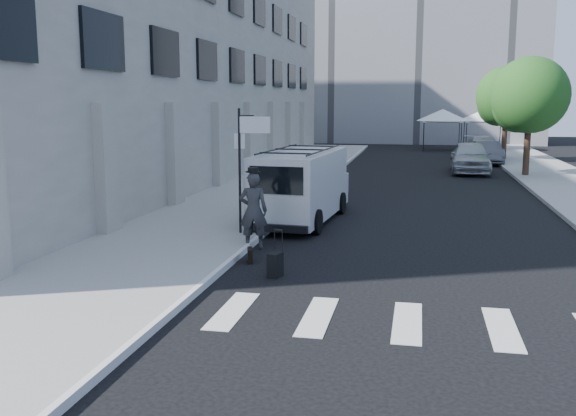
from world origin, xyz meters
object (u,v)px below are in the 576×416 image
at_px(suitcase, 275,265).
at_px(parked_car_b, 487,153).
at_px(parked_car_a, 470,157).
at_px(businessman, 253,211).
at_px(cargo_van, 302,185).
at_px(parked_car_c, 483,148).
at_px(briefcase, 250,255).

distance_m(suitcase, parked_car_b, 28.54).
bearing_deg(parked_car_a, businessman, -108.33).
bearing_deg(cargo_van, parked_car_c, 76.55).
distance_m(suitcase, parked_car_c, 31.74).
relative_size(businessman, parked_car_a, 0.40).
xyz_separation_m(briefcase, parked_car_b, (8.02, 26.48, 0.53)).
relative_size(briefcase, parked_car_c, 0.08).
relative_size(suitcase, parked_car_b, 0.25).
bearing_deg(businessman, cargo_van, -106.32).
bearing_deg(parked_car_a, briefcase, -106.42).
height_order(suitcase, parked_car_c, parked_car_c).
height_order(businessman, cargo_van, cargo_van).
bearing_deg(briefcase, suitcase, -68.70).
relative_size(parked_car_b, parked_car_c, 0.81).
relative_size(cargo_van, parked_car_c, 1.17).
bearing_deg(parked_car_c, suitcase, -107.49).
relative_size(parked_car_a, parked_car_b, 1.19).
bearing_deg(parked_car_a, parked_car_c, 81.42).
height_order(briefcase, suitcase, suitcase).
bearing_deg(parked_car_b, cargo_van, -113.13).
distance_m(businessman, parked_car_b, 26.39).
distance_m(cargo_van, parked_car_b, 22.30).
bearing_deg(parked_car_c, briefcase, -109.57).
relative_size(suitcase, parked_car_c, 0.20).
bearing_deg(businessman, parked_car_a, -118.15).
xyz_separation_m(businessman, briefcase, (0.28, -1.43, -0.84)).
bearing_deg(suitcase, cargo_van, 109.51).
distance_m(businessman, parked_car_c, 29.54).
height_order(cargo_van, parked_car_a, cargo_van).
distance_m(cargo_van, parked_car_a, 16.83).
bearing_deg(businessman, suitcase, 105.41).
relative_size(suitcase, cargo_van, 0.17).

